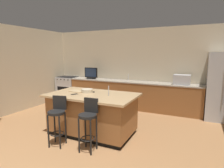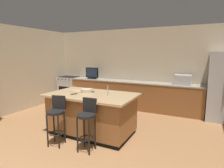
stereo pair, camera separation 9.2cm
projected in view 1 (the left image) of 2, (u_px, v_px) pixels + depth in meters
wall_back at (136, 68)px, 6.62m from camera, size 6.83×0.12×2.69m
wall_left at (8, 70)px, 5.71m from camera, size 0.12×5.48×2.69m
counter_back at (131, 95)px, 6.44m from camera, size 4.53×0.62×0.92m
kitchen_island at (93, 113)px, 4.36m from camera, size 2.00×1.20×0.94m
refrigerator at (224, 87)px, 5.18m from camera, size 0.88×0.76×1.88m
range_oven at (68, 88)px, 7.56m from camera, size 0.78×0.63×0.94m
microwave at (182, 80)px, 5.67m from camera, size 0.48×0.36×0.30m
tv_monitor at (91, 74)px, 6.94m from camera, size 0.52×0.16×0.41m
sink_faucet_back at (128, 77)px, 6.50m from camera, size 0.02×0.02×0.24m
sink_faucet_island at (109, 91)px, 4.09m from camera, size 0.02×0.02×0.22m
bar_stool_left at (57, 116)px, 3.78m from camera, size 0.35×0.36×1.00m
bar_stool_right at (89, 120)px, 3.56m from camera, size 0.34×0.35×1.00m
fruit_bowl at (87, 91)px, 4.43m from camera, size 0.27×0.27×0.09m
cell_phone at (74, 94)px, 4.25m from camera, size 0.13×0.17×0.01m
tv_remote at (91, 92)px, 4.44m from camera, size 0.14×0.16×0.02m
cutting_board at (77, 91)px, 4.57m from camera, size 0.38×0.28×0.02m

